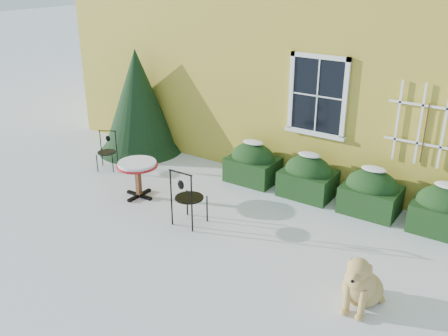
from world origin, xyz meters
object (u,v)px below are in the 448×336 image
Objects in this scene: evergreen_shrub at (139,111)px; patio_chair_far at (107,151)px; bistro_table at (137,168)px; dog at (361,285)px; patio_chair_near at (188,197)px.

evergreen_shrub is 2.92× the size of patio_chair_far.
dog is at bearing -10.00° from bistro_table.
patio_chair_near reaches higher than patio_chair_far.
dog is at bearing -23.16° from evergreen_shrub.
bistro_table is at bearing 168.09° from dog.
patio_chair_near is 3.33m from patio_chair_far.
dog is (3.40, -0.53, -0.19)m from patio_chair_near.
evergreen_shrub reaches higher than patio_chair_far.
evergreen_shrub is 2.54× the size of dog.
patio_chair_near reaches higher than bistro_table.
dog is (6.74, -2.88, -0.66)m from evergreen_shrub.
patio_chair_far is at bearing -19.26° from patio_chair_near.
dog reaches higher than patio_chair_far.
patio_chair_far reaches higher than bistro_table.
bistro_table is at bearing -13.46° from patio_chair_near.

